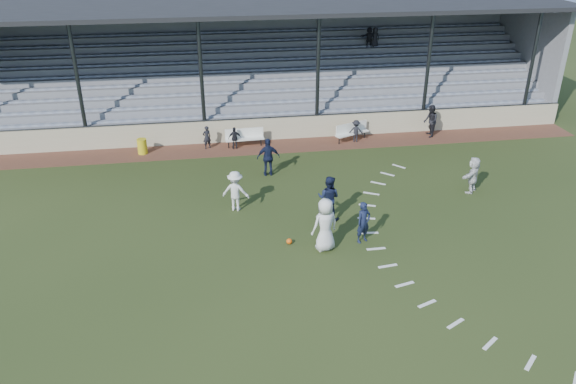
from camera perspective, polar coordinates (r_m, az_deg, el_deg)
The scene contains 19 objects.
ground at distance 20.10m, azimuth 1.11°, elevation -6.46°, with size 90.00×90.00×0.00m, color #253114.
cinder_track at distance 29.37m, azimuth -2.41°, elevation 4.60°, with size 34.00×2.00×0.02m, color #512C20.
retaining_wall at distance 30.14m, azimuth -2.67°, elevation 6.37°, with size 34.00×0.18×1.20m, color tan.
bench_left at distance 29.33m, azimuth -4.45°, elevation 5.71°, with size 2.02×0.56×0.95m.
bench_right at distance 30.23m, azimuth 6.49°, elevation 6.26°, with size 2.00×1.21×0.95m.
trash_bin at distance 29.30m, azimuth -14.59°, elevation 4.52°, with size 0.48×0.48×0.77m, color gold.
football at distance 20.70m, azimuth 0.13°, elevation -5.03°, with size 0.22×0.22×0.22m, color #D8510C.
player_white_lead at distance 19.99m, azimuth 3.79°, elevation -3.34°, with size 0.98×0.64×2.01m, color silver.
player_navy_lead at distance 20.70m, azimuth 7.68°, elevation -3.07°, with size 0.58×0.38×1.60m, color #131A34.
player_navy_mid at distance 22.04m, azimuth 4.14°, elevation -0.61°, with size 0.89×0.70×1.84m, color #131A34.
player_white_wing at distance 22.78m, azimuth -5.36°, elevation 0.10°, with size 1.10×0.63×1.70m, color silver.
player_navy_wing at distance 25.79m, azimuth -2.01°, elevation 3.55°, with size 1.05×0.44×1.79m, color #131A34.
player_white_back at distance 25.51m, azimuth 18.28°, elevation 1.68°, with size 1.50×0.48×1.62m, color silver.
official at distance 31.43m, azimuth 14.28°, elevation 7.00°, with size 0.85×0.66×1.75m, color black.
sub_left_near at distance 29.23m, azimuth -8.25°, elevation 5.53°, with size 0.44×0.29×1.21m, color black.
sub_left_far at distance 29.02m, azimuth -5.43°, elevation 5.47°, with size 0.68×0.28×1.16m, color black.
sub_right at distance 30.06m, azimuth 6.91°, elevation 6.18°, with size 0.77×0.44×1.19m, color black.
grandstand at distance 34.14m, azimuth -3.63°, elevation 11.58°, with size 34.60×9.00×6.61m.
penalty_arc at distance 21.10m, azimuth 12.25°, elevation -5.37°, with size 3.89×14.63×0.01m.
Camera 1 is at (-2.98, -16.62, 10.90)m, focal length 35.00 mm.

